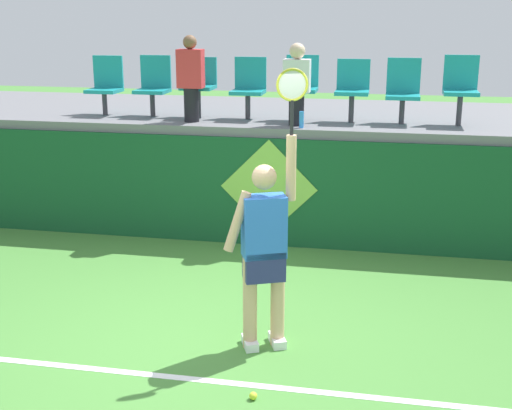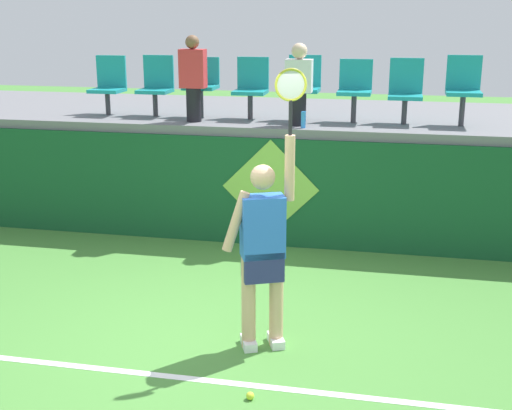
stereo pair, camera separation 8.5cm
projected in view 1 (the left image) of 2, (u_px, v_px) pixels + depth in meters
name	position (u px, v px, depth m)	size (l,w,h in m)	color
ground_plane	(208.00, 343.00, 6.49)	(40.00, 40.00, 0.00)	#478438
court_back_wall	(264.00, 191.00, 9.05)	(12.49, 0.20, 1.43)	#144C28
spectator_platform	(283.00, 115.00, 10.27)	(12.49, 3.13, 0.12)	slate
court_baseline_stripe	(187.00, 378.00, 5.85)	(11.25, 0.08, 0.01)	white
tennis_player	(265.00, 247.00, 6.17)	(0.71, 0.39, 2.55)	white
tennis_ball	(253.00, 396.00, 5.53)	(0.07, 0.07, 0.07)	#D1E533
water_bottle	(301.00, 120.00, 8.79)	(0.06, 0.06, 0.21)	#338CE5
stadium_chair_0	(106.00, 84.00, 9.85)	(0.44, 0.42, 0.82)	#38383D
stadium_chair_1	(154.00, 84.00, 9.71)	(0.44, 0.42, 0.84)	#38383D
stadium_chair_2	(199.00, 83.00, 9.57)	(0.44, 0.42, 0.82)	#38383D
stadium_chair_3	(249.00, 86.00, 9.45)	(0.44, 0.42, 0.83)	#38383D
stadium_chair_4	(301.00, 84.00, 9.31)	(0.44, 0.42, 0.87)	#38383D
stadium_chair_5	(352.00, 87.00, 9.19)	(0.44, 0.42, 0.82)	#38383D
stadium_chair_6	(403.00, 89.00, 9.08)	(0.44, 0.42, 0.85)	#38383D
stadium_chair_7	(461.00, 86.00, 8.92)	(0.44, 0.42, 0.89)	#38383D
spectator_0	(191.00, 77.00, 9.15)	(0.34, 0.20, 1.14)	black
spectator_1	(297.00, 83.00, 8.87)	(0.34, 0.20, 1.05)	black
wall_signage_mount	(268.00, 245.00, 9.13)	(1.27, 0.01, 1.42)	#144C28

